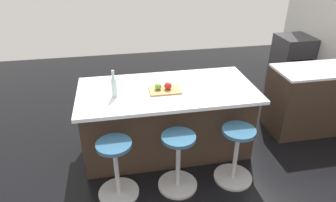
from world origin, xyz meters
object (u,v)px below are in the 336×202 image
(apple_green, at_px, (158,86))
(water_bottle, at_px, (114,87))
(apple_red, at_px, (168,86))
(stool_by_window, at_px, (236,156))
(cutting_board, at_px, (165,90))
(oven_range, at_px, (292,60))
(stool_middle, at_px, (178,163))
(kitchen_island, at_px, (167,119))
(stool_near_camera, at_px, (117,171))

(apple_green, bearing_deg, water_bottle, 5.11)
(apple_red, xyz_separation_m, water_bottle, (0.61, 0.03, 0.06))
(stool_by_window, distance_m, cutting_board, 1.09)
(stool_by_window, bearing_deg, oven_range, -131.11)
(cutting_board, relative_size, apple_red, 4.16)
(oven_range, distance_m, stool_by_window, 3.11)
(stool_middle, distance_m, apple_green, 0.89)
(kitchen_island, height_order, apple_red, apple_red)
(stool_middle, distance_m, apple_red, 0.88)
(kitchen_island, distance_m, cutting_board, 0.47)
(stool_by_window, relative_size, water_bottle, 2.18)
(apple_red, xyz_separation_m, apple_green, (0.11, -0.02, -0.00))
(stool_by_window, xyz_separation_m, apple_green, (0.77, -0.60, 0.65))
(kitchen_island, bearing_deg, apple_green, 37.17)
(stool_by_window, bearing_deg, stool_middle, 0.00)
(stool_middle, distance_m, stool_near_camera, 0.66)
(kitchen_island, distance_m, stool_near_camera, 0.96)
(stool_near_camera, bearing_deg, stool_by_window, 180.00)
(apple_red, relative_size, apple_green, 1.11)
(apple_red, bearing_deg, oven_range, -147.00)
(kitchen_island, relative_size, stool_middle, 3.06)
(apple_green, distance_m, water_bottle, 0.50)
(oven_range, bearing_deg, stool_near_camera, 34.89)
(stool_by_window, height_order, cutting_board, cutting_board)
(kitchen_island, xyz_separation_m, apple_red, (0.00, 0.10, 0.51))
(oven_range, xyz_separation_m, stool_middle, (2.70, 2.34, -0.13))
(oven_range, relative_size, cutting_board, 2.50)
(apple_green, bearing_deg, kitchen_island, -142.83)
(stool_by_window, relative_size, apple_green, 8.74)
(cutting_board, xyz_separation_m, apple_red, (-0.04, 0.00, 0.05))
(cutting_board, bearing_deg, kitchen_island, -110.80)
(stool_by_window, distance_m, stool_near_camera, 1.31)
(oven_range, xyz_separation_m, stool_near_camera, (3.35, 2.34, -0.13))
(apple_red, bearing_deg, stool_middle, 90.19)
(kitchen_island, height_order, stool_middle, kitchen_island)
(oven_range, relative_size, stool_by_window, 1.32)
(cutting_board, distance_m, water_bottle, 0.58)
(kitchen_island, bearing_deg, water_bottle, 12.10)
(water_bottle, bearing_deg, apple_red, -177.38)
(stool_by_window, bearing_deg, stool_near_camera, 0.00)
(stool_near_camera, relative_size, water_bottle, 2.18)
(stool_by_window, height_order, stool_middle, same)
(oven_range, height_order, kitchen_island, kitchen_island)
(stool_near_camera, bearing_deg, apple_red, -138.15)
(cutting_board, bearing_deg, water_bottle, 3.00)
(oven_range, relative_size, water_bottle, 2.88)
(kitchen_island, relative_size, apple_red, 24.05)
(stool_middle, bearing_deg, kitchen_island, -90.00)
(kitchen_island, distance_m, water_bottle, 0.84)
(apple_red, bearing_deg, apple_green, -8.39)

